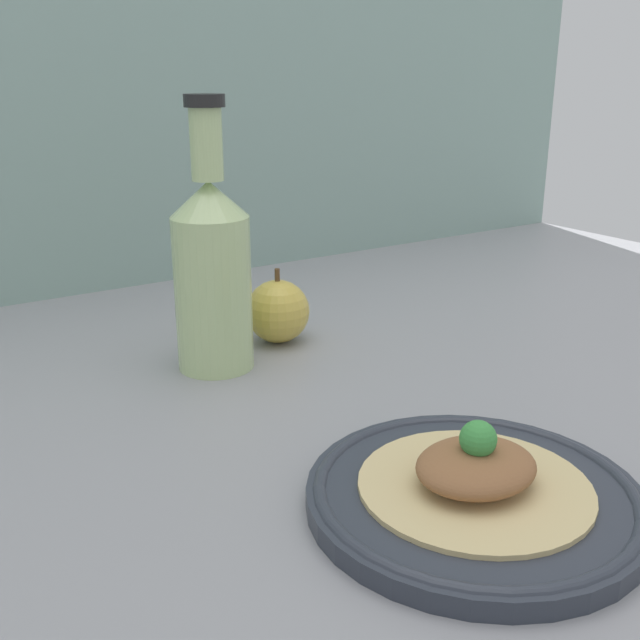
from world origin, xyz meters
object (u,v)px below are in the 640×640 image
at_px(apple, 278,311).
at_px(cider_bottle, 212,268).
at_px(plate, 474,496).
at_px(plated_food, 476,472).

bearing_deg(apple, cider_bottle, -162.08).
bearing_deg(plate, cider_bottle, 95.94).
xyz_separation_m(plate, apple, (0.06, 0.37, 0.03)).
bearing_deg(plate, plated_food, -90.00).
bearing_deg(apple, plate, -98.73).
bearing_deg(plated_food, cider_bottle, 95.94).
distance_m(plate, apple, 0.38).
distance_m(cider_bottle, apple, 0.12).
relative_size(plate, apple, 2.78).
height_order(plate, apple, apple).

